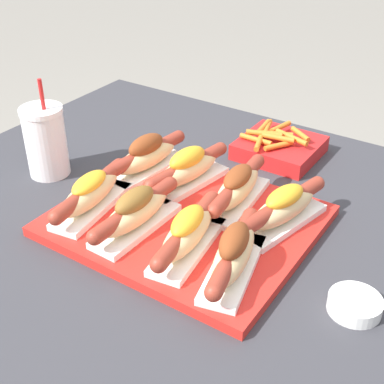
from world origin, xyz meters
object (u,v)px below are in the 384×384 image
object	(u,v)px
serving_tray	(186,221)
hot_dog_6	(237,187)
hot_dog_0	(90,193)
hot_dog_2	(188,232)
hot_dog_1	(135,212)
drink_cup	(46,141)
hot_dog_7	(284,208)
hot_dog_4	(147,156)
hot_dog_5	(187,169)
hot_dog_3	(234,253)
sauce_bowl	(355,304)
fries_basket	(279,147)

from	to	relation	value
serving_tray	hot_dog_6	xyz separation A→B (m)	(0.05, 0.09, 0.04)
hot_dog_0	hot_dog_2	bearing A→B (deg)	-0.53
hot_dog_1	drink_cup	distance (m)	0.30
hot_dog_6	hot_dog_7	xyz separation A→B (m)	(0.10, -0.01, 0.00)
hot_dog_4	hot_dog_6	bearing A→B (deg)	-0.67
serving_tray	hot_dog_7	bearing A→B (deg)	25.48
hot_dog_4	hot_dog_5	xyz separation A→B (m)	(0.10, 0.00, -0.00)
hot_dog_6	hot_dog_3	bearing A→B (deg)	-62.31
hot_dog_3	hot_dog_1	bearing A→B (deg)	178.23
hot_dog_2	sauce_bowl	xyz separation A→B (m)	(0.26, 0.03, -0.04)
hot_dog_5	sauce_bowl	world-z (taller)	hot_dog_5
hot_dog_0	hot_dog_5	xyz separation A→B (m)	(0.10, 0.16, 0.00)
hot_dog_6	hot_dog_7	bearing A→B (deg)	-8.06
hot_dog_4	hot_dog_6	world-z (taller)	hot_dog_4
hot_dog_0	hot_dog_4	world-z (taller)	hot_dog_4
drink_cup	hot_dog_7	bearing A→B (deg)	8.64
hot_dog_1	hot_dog_5	distance (m)	0.17
hot_dog_5	hot_dog_7	bearing A→B (deg)	-5.02
serving_tray	hot_dog_6	world-z (taller)	hot_dog_6
serving_tray	hot_dog_3	distance (m)	0.17
hot_dog_6	drink_cup	size ratio (longest dim) A/B	1.07
hot_dog_1	hot_dog_3	size ratio (longest dim) A/B	1.02
hot_dog_1	hot_dog_7	world-z (taller)	hot_dog_1
hot_dog_4	drink_cup	world-z (taller)	drink_cup
serving_tray	sauce_bowl	world-z (taller)	sauce_bowl
hot_dog_5	hot_dog_7	distance (m)	0.21
hot_dog_4	hot_dog_7	bearing A→B (deg)	-3.05
serving_tray	fries_basket	bearing A→B (deg)	86.06
hot_dog_5	fries_basket	xyz separation A→B (m)	(0.08, 0.24, -0.03)
hot_dog_7	sauce_bowl	bearing A→B (deg)	-33.76
hot_dog_6	hot_dog_5	bearing A→B (deg)	177.67
serving_tray	hot_dog_1	bearing A→B (deg)	-122.81
hot_dog_3	hot_dog_4	distance (m)	0.34
hot_dog_1	hot_dog_6	xyz separation A→B (m)	(0.10, 0.16, -0.00)
hot_dog_1	sauce_bowl	size ratio (longest dim) A/B	2.81
hot_dog_5	hot_dog_6	distance (m)	0.11
hot_dog_1	sauce_bowl	distance (m)	0.37
hot_dog_1	hot_dog_3	distance (m)	0.19
hot_dog_1	hot_dog_5	world-z (taller)	hot_dog_5
hot_dog_2	sauce_bowl	world-z (taller)	hot_dog_2
hot_dog_4	fries_basket	bearing A→B (deg)	53.75
hot_dog_1	hot_dog_6	bearing A→B (deg)	57.53
hot_dog_2	drink_cup	bearing A→B (deg)	169.41
hot_dog_1	hot_dog_7	bearing A→B (deg)	36.54
hot_dog_4	hot_dog_5	world-z (taller)	hot_dog_4
serving_tray	drink_cup	distance (m)	0.34
hot_dog_0	hot_dog_2	world-z (taller)	hot_dog_2
fries_basket	hot_dog_1	bearing A→B (deg)	-100.09
hot_dog_6	sauce_bowl	size ratio (longest dim) A/B	2.80
hot_dog_0	hot_dog_7	bearing A→B (deg)	25.47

